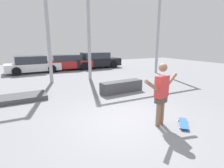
{
  "coord_description": "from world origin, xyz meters",
  "views": [
    {
      "loc": [
        -2.56,
        -4.04,
        2.25
      ],
      "look_at": [
        0.28,
        1.58,
        0.79
      ],
      "focal_mm": 28.0,
      "sensor_mm": 36.0,
      "label": 1
    }
  ],
  "objects_px": {
    "grind_box": "(122,87)",
    "parked_car_red": "(68,62)",
    "manual_pad": "(9,99)",
    "skateboard": "(184,123)",
    "parked_car_white": "(32,65)",
    "skateboarder": "(161,92)",
    "parked_car_black": "(97,60)"
  },
  "relations": [
    {
      "from": "manual_pad",
      "to": "parked_car_red",
      "type": "height_order",
      "value": "parked_car_red"
    },
    {
      "from": "manual_pad",
      "to": "parked_car_black",
      "type": "height_order",
      "value": "parked_car_black"
    },
    {
      "from": "skateboard",
      "to": "grind_box",
      "type": "xyz_separation_m",
      "value": [
        0.17,
        3.8,
        0.2
      ]
    },
    {
      "from": "grind_box",
      "to": "parked_car_black",
      "type": "distance_m",
      "value": 8.72
    },
    {
      "from": "skateboarder",
      "to": "skateboard",
      "type": "relative_size",
      "value": 2.58
    },
    {
      "from": "parked_car_white",
      "to": "skateboarder",
      "type": "bearing_deg",
      "value": -81.43
    },
    {
      "from": "skateboarder",
      "to": "parked_car_red",
      "type": "distance_m",
      "value": 11.91
    },
    {
      "from": "skateboard",
      "to": "manual_pad",
      "type": "bearing_deg",
      "value": 88.48
    },
    {
      "from": "manual_pad",
      "to": "parked_car_black",
      "type": "distance_m",
      "value": 10.25
    },
    {
      "from": "manual_pad",
      "to": "parked_car_red",
      "type": "xyz_separation_m",
      "value": [
        4.1,
        7.64,
        0.55
      ]
    },
    {
      "from": "grind_box",
      "to": "parked_car_black",
      "type": "relative_size",
      "value": 0.46
    },
    {
      "from": "grind_box",
      "to": "parked_car_white",
      "type": "xyz_separation_m",
      "value": [
        -3.43,
        8.13,
        0.37
      ]
    },
    {
      "from": "parked_car_white",
      "to": "parked_car_black",
      "type": "height_order",
      "value": "parked_car_black"
    },
    {
      "from": "parked_car_white",
      "to": "parked_car_black",
      "type": "distance_m",
      "value": 5.56
    },
    {
      "from": "skateboard",
      "to": "parked_car_black",
      "type": "distance_m",
      "value": 12.48
    },
    {
      "from": "skateboarder",
      "to": "grind_box",
      "type": "relative_size",
      "value": 0.84
    },
    {
      "from": "grind_box",
      "to": "manual_pad",
      "type": "height_order",
      "value": "grind_box"
    },
    {
      "from": "skateboard",
      "to": "parked_car_white",
      "type": "height_order",
      "value": "parked_car_white"
    },
    {
      "from": "manual_pad",
      "to": "parked_car_white",
      "type": "xyz_separation_m",
      "value": [
        1.24,
        7.32,
        0.54
      ]
    },
    {
      "from": "parked_car_red",
      "to": "grind_box",
      "type": "bearing_deg",
      "value": -81.06
    },
    {
      "from": "parked_car_white",
      "to": "parked_car_black",
      "type": "relative_size",
      "value": 0.92
    },
    {
      "from": "manual_pad",
      "to": "parked_car_black",
      "type": "bearing_deg",
      "value": 48.38
    },
    {
      "from": "parked_car_red",
      "to": "parked_car_black",
      "type": "height_order",
      "value": "parked_car_black"
    },
    {
      "from": "grind_box",
      "to": "parked_car_red",
      "type": "height_order",
      "value": "parked_car_red"
    },
    {
      "from": "manual_pad",
      "to": "parked_car_black",
      "type": "xyz_separation_m",
      "value": [
        6.8,
        7.65,
        0.61
      ]
    },
    {
      "from": "skateboard",
      "to": "grind_box",
      "type": "bearing_deg",
      "value": 41.58
    },
    {
      "from": "skateboard",
      "to": "parked_car_black",
      "type": "relative_size",
      "value": 0.15
    },
    {
      "from": "manual_pad",
      "to": "grind_box",
      "type": "bearing_deg",
      "value": -9.73
    },
    {
      "from": "skateboarder",
      "to": "parked_car_black",
      "type": "relative_size",
      "value": 0.39
    },
    {
      "from": "skateboarder",
      "to": "parked_car_white",
      "type": "height_order",
      "value": "skateboarder"
    },
    {
      "from": "parked_car_white",
      "to": "manual_pad",
      "type": "bearing_deg",
      "value": -104.04
    },
    {
      "from": "manual_pad",
      "to": "parked_car_black",
      "type": "relative_size",
      "value": 0.61
    }
  ]
}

